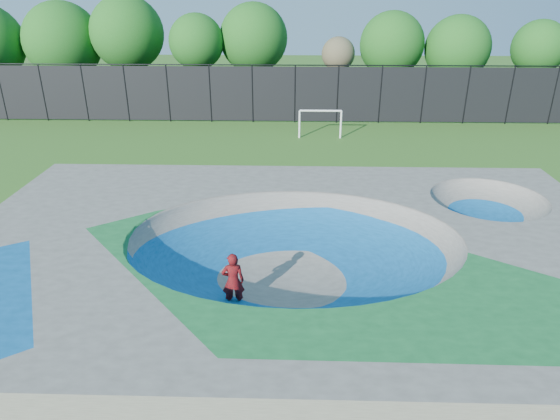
# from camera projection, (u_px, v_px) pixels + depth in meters

# --- Properties ---
(ground) EXTENTS (120.00, 120.00, 0.00)m
(ground) POSITION_uv_depth(u_px,v_px,m) (293.00, 276.00, 16.79)
(ground) COLOR #2B5A19
(ground) RESTS_ON ground
(skate_deck) EXTENTS (22.00, 14.00, 1.50)m
(skate_deck) POSITION_uv_depth(u_px,v_px,m) (294.00, 257.00, 16.49)
(skate_deck) COLOR gray
(skate_deck) RESTS_ON ground
(skater) EXTENTS (0.72, 0.52, 1.85)m
(skater) POSITION_uv_depth(u_px,v_px,m) (233.00, 281.00, 14.80)
(skater) COLOR #A90D0E
(skater) RESTS_ON ground
(skateboard) EXTENTS (0.81, 0.36, 0.05)m
(skateboard) POSITION_uv_depth(u_px,v_px,m) (234.00, 306.00, 15.17)
(skateboard) COLOR black
(skateboard) RESTS_ON ground
(soccer_goal) EXTENTS (2.76, 0.12, 1.82)m
(soccer_goal) POSITION_uv_depth(u_px,v_px,m) (320.00, 119.00, 31.72)
(soccer_goal) COLOR white
(soccer_goal) RESTS_ON ground
(fence) EXTENTS (48.09, 0.09, 4.04)m
(fence) POSITION_uv_depth(u_px,v_px,m) (295.00, 93.00, 35.10)
(fence) COLOR black
(fence) RESTS_ON ground
(treeline) EXTENTS (52.52, 7.30, 8.47)m
(treeline) POSITION_uv_depth(u_px,v_px,m) (236.00, 42.00, 38.75)
(treeline) COLOR #493224
(treeline) RESTS_ON ground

